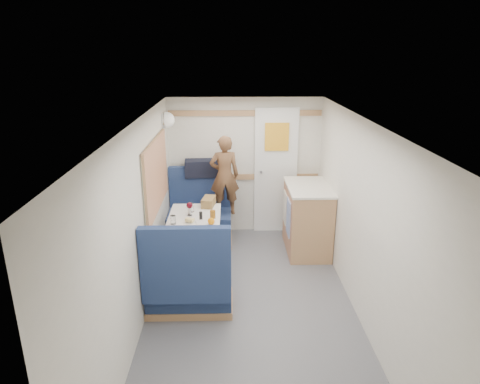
{
  "coord_description": "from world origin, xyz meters",
  "views": [
    {
      "loc": [
        -0.21,
        -3.78,
        2.64
      ],
      "look_at": [
        -0.1,
        0.9,
        1.06
      ],
      "focal_mm": 32.0,
      "sensor_mm": 36.0,
      "label": 1
    }
  ],
  "objects_px": {
    "duffel_bag": "(202,168)",
    "bench_near": "(189,285)",
    "person": "(224,175)",
    "wine_glass": "(190,206)",
    "salt_grinder": "(189,211)",
    "dinette_table": "(195,229)",
    "bench_far": "(200,221)",
    "tumbler_mid": "(191,208)",
    "beer_glass": "(213,215)",
    "pepper_grinder": "(201,216)",
    "bread_loaf": "(209,202)",
    "galley_counter": "(307,218)",
    "cheese_block": "(190,220)",
    "tray": "(207,225)",
    "dome_light": "(167,120)",
    "tumbler_left": "(173,220)",
    "orange_fruit": "(211,221)"
  },
  "relations": [
    {
      "from": "dome_light",
      "to": "bread_loaf",
      "type": "distance_m",
      "value": 1.21
    },
    {
      "from": "salt_grinder",
      "to": "person",
      "type": "bearing_deg",
      "value": 59.43
    },
    {
      "from": "duffel_bag",
      "to": "bench_near",
      "type": "bearing_deg",
      "value": -94.69
    },
    {
      "from": "orange_fruit",
      "to": "tumbler_left",
      "type": "distance_m",
      "value": 0.45
    },
    {
      "from": "dinette_table",
      "to": "pepper_grinder",
      "type": "relative_size",
      "value": 8.93
    },
    {
      "from": "beer_glass",
      "to": "cheese_block",
      "type": "bearing_deg",
      "value": -155.62
    },
    {
      "from": "pepper_grinder",
      "to": "tray",
      "type": "bearing_deg",
      "value": -64.41
    },
    {
      "from": "bench_near",
      "to": "galley_counter",
      "type": "xyz_separation_m",
      "value": [
        1.47,
        1.41,
        0.17
      ]
    },
    {
      "from": "cheese_block",
      "to": "tumbler_left",
      "type": "xyz_separation_m",
      "value": [
        -0.19,
        -0.03,
        0.02
      ]
    },
    {
      "from": "duffel_bag",
      "to": "cheese_block",
      "type": "xyz_separation_m",
      "value": [
        -0.08,
        -1.3,
        -0.26
      ]
    },
    {
      "from": "galley_counter",
      "to": "orange_fruit",
      "type": "distance_m",
      "value": 1.54
    },
    {
      "from": "bench_far",
      "to": "tray",
      "type": "bearing_deg",
      "value": -81.61
    },
    {
      "from": "bench_near",
      "to": "pepper_grinder",
      "type": "bearing_deg",
      "value": 83.48
    },
    {
      "from": "bench_far",
      "to": "salt_grinder",
      "type": "xyz_separation_m",
      "value": [
        -0.06,
        -0.78,
        0.47
      ]
    },
    {
      "from": "tumbler_mid",
      "to": "beer_glass",
      "type": "height_order",
      "value": "tumbler_mid"
    },
    {
      "from": "person",
      "to": "bench_near",
      "type": "bearing_deg",
      "value": 71.64
    },
    {
      "from": "pepper_grinder",
      "to": "tumbler_mid",
      "type": "bearing_deg",
      "value": 116.02
    },
    {
      "from": "person",
      "to": "tumbler_mid",
      "type": "xyz_separation_m",
      "value": [
        -0.41,
        -0.63,
        -0.23
      ]
    },
    {
      "from": "wine_glass",
      "to": "salt_grinder",
      "type": "distance_m",
      "value": 0.08
    },
    {
      "from": "duffel_bag",
      "to": "orange_fruit",
      "type": "xyz_separation_m",
      "value": [
        0.18,
        -1.4,
        -0.24
      ]
    },
    {
      "from": "beer_glass",
      "to": "bread_loaf",
      "type": "bearing_deg",
      "value": 99.08
    },
    {
      "from": "dome_light",
      "to": "bench_near",
      "type": "bearing_deg",
      "value": -77.18
    },
    {
      "from": "tray",
      "to": "beer_glass",
      "type": "height_order",
      "value": "beer_glass"
    },
    {
      "from": "dome_light",
      "to": "galley_counter",
      "type": "relative_size",
      "value": 0.22
    },
    {
      "from": "cheese_block",
      "to": "tumbler_mid",
      "type": "distance_m",
      "value": 0.35
    },
    {
      "from": "bench_near",
      "to": "wine_glass",
      "type": "distance_m",
      "value": 1.06
    },
    {
      "from": "bench_far",
      "to": "cheese_block",
      "type": "bearing_deg",
      "value": -92.09
    },
    {
      "from": "dinette_table",
      "to": "salt_grinder",
      "type": "distance_m",
      "value": 0.23
    },
    {
      "from": "galley_counter",
      "to": "pepper_grinder",
      "type": "height_order",
      "value": "galley_counter"
    },
    {
      "from": "pepper_grinder",
      "to": "galley_counter",
      "type": "bearing_deg",
      "value": 25.41
    },
    {
      "from": "wine_glass",
      "to": "galley_counter",
      "type": "bearing_deg",
      "value": 18.31
    },
    {
      "from": "tumbler_mid",
      "to": "bread_loaf",
      "type": "distance_m",
      "value": 0.29
    },
    {
      "from": "bench_far",
      "to": "tumbler_left",
      "type": "bearing_deg",
      "value": -101.83
    },
    {
      "from": "dome_light",
      "to": "cheese_block",
      "type": "distance_m",
      "value": 1.47
    },
    {
      "from": "cheese_block",
      "to": "tumbler_left",
      "type": "relative_size",
      "value": 0.95
    },
    {
      "from": "bench_near",
      "to": "galley_counter",
      "type": "relative_size",
      "value": 1.14
    },
    {
      "from": "galley_counter",
      "to": "tumbler_mid",
      "type": "bearing_deg",
      "value": -165.9
    },
    {
      "from": "dinette_table",
      "to": "bench_far",
      "type": "height_order",
      "value": "bench_far"
    },
    {
      "from": "tumbler_mid",
      "to": "pepper_grinder",
      "type": "height_order",
      "value": "tumbler_mid"
    },
    {
      "from": "wine_glass",
      "to": "pepper_grinder",
      "type": "relative_size",
      "value": 1.63
    },
    {
      "from": "wine_glass",
      "to": "bread_loaf",
      "type": "xyz_separation_m",
      "value": [
        0.21,
        0.33,
        -0.07
      ]
    },
    {
      "from": "bench_far",
      "to": "bench_near",
      "type": "relative_size",
      "value": 1.0
    },
    {
      "from": "cheese_block",
      "to": "pepper_grinder",
      "type": "relative_size",
      "value": 0.94
    },
    {
      "from": "beer_glass",
      "to": "pepper_grinder",
      "type": "xyz_separation_m",
      "value": [
        -0.14,
        -0.05,
        0.0
      ]
    },
    {
      "from": "orange_fruit",
      "to": "cheese_block",
      "type": "distance_m",
      "value": 0.27
    },
    {
      "from": "tray",
      "to": "wine_glass",
      "type": "relative_size",
      "value": 1.86
    },
    {
      "from": "tray",
      "to": "tumbler_left",
      "type": "xyz_separation_m",
      "value": [
        -0.39,
        0.07,
        0.04
      ]
    },
    {
      "from": "bread_loaf",
      "to": "galley_counter",
      "type": "bearing_deg",
      "value": 7.59
    },
    {
      "from": "duffel_bag",
      "to": "pepper_grinder",
      "type": "bearing_deg",
      "value": -91.34
    },
    {
      "from": "orange_fruit",
      "to": "bench_far",
      "type": "bearing_deg",
      "value": 100.65
    }
  ]
}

